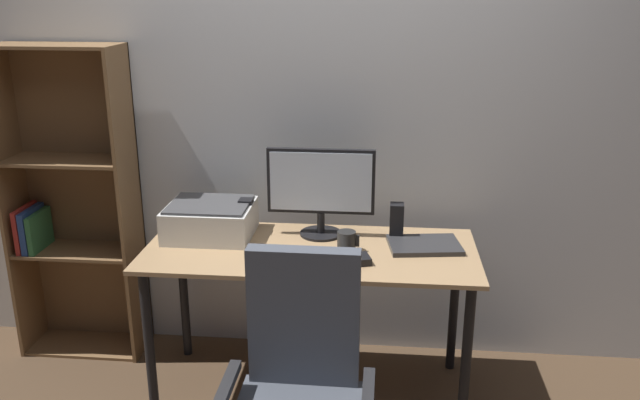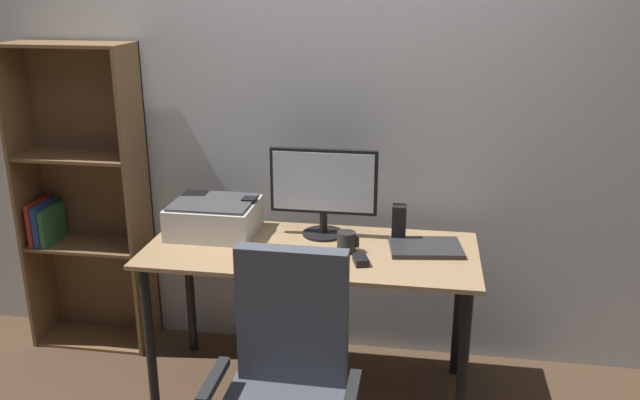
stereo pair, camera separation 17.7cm
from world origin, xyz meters
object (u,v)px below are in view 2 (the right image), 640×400
(laptop, at_px, (426,248))
(printer, at_px, (214,217))
(speaker_right, at_px, (399,223))
(keyboard, at_px, (313,258))
(monitor, at_px, (323,187))
(desk, at_px, (311,267))
(mouse, at_px, (361,260))
(coffee_mug, at_px, (346,242))
(bookshelf, at_px, (84,201))
(speaker_left, at_px, (250,215))

(laptop, bearing_deg, printer, 168.87)
(laptop, height_order, speaker_right, speaker_right)
(laptop, bearing_deg, keyboard, -165.68)
(monitor, distance_m, laptop, 0.55)
(desk, xyz_separation_m, monitor, (0.03, 0.18, 0.33))
(monitor, bearing_deg, laptop, -13.01)
(monitor, relative_size, keyboard, 1.74)
(monitor, height_order, keyboard, monitor)
(mouse, bearing_deg, coffee_mug, 105.42)
(printer, bearing_deg, speaker_right, 3.26)
(coffee_mug, xyz_separation_m, bookshelf, (-1.44, 0.33, 0.01))
(coffee_mug, bearing_deg, monitor, 125.26)
(bookshelf, bearing_deg, desk, -14.10)
(speaker_left, height_order, speaker_right, same)
(speaker_right, bearing_deg, coffee_mug, -140.83)
(coffee_mug, relative_size, bookshelf, 0.06)
(laptop, relative_size, bookshelf, 0.20)
(mouse, relative_size, printer, 0.24)
(speaker_left, xyz_separation_m, printer, (-0.16, -0.05, -0.00))
(laptop, bearing_deg, mouse, -152.15)
(speaker_left, relative_size, speaker_right, 1.00)
(monitor, xyz_separation_m, coffee_mug, (0.13, -0.19, -0.19))
(keyboard, xyz_separation_m, speaker_left, (-0.36, 0.30, 0.08))
(printer, distance_m, bookshelf, 0.81)
(monitor, height_order, printer, monitor)
(keyboard, relative_size, mouse, 3.02)
(desk, bearing_deg, speaker_right, 23.82)
(printer, relative_size, bookshelf, 0.25)
(monitor, height_order, mouse, monitor)
(coffee_mug, bearing_deg, laptop, 12.57)
(laptop, distance_m, bookshelf, 1.80)
(desk, bearing_deg, laptop, 7.47)
(keyboard, relative_size, coffee_mug, 2.92)
(laptop, bearing_deg, coffee_mug, -175.50)
(keyboard, relative_size, printer, 0.72)
(monitor, xyz_separation_m, printer, (-0.52, -0.06, -0.16))
(laptop, xyz_separation_m, speaker_right, (-0.13, 0.10, 0.07))
(monitor, distance_m, speaker_left, 0.39)
(laptop, relative_size, printer, 0.80)
(bookshelf, bearing_deg, coffee_mug, -12.93)
(monitor, distance_m, mouse, 0.44)
(laptop, height_order, bookshelf, bookshelf)
(mouse, distance_m, speaker_right, 0.34)
(keyboard, height_order, printer, printer)
(coffee_mug, xyz_separation_m, printer, (-0.66, 0.13, 0.03))
(speaker_right, bearing_deg, laptop, -39.38)
(laptop, bearing_deg, desk, 179.41)
(keyboard, xyz_separation_m, coffee_mug, (0.13, 0.12, 0.04))
(mouse, bearing_deg, speaker_left, 134.88)
(desk, bearing_deg, keyboard, -75.39)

